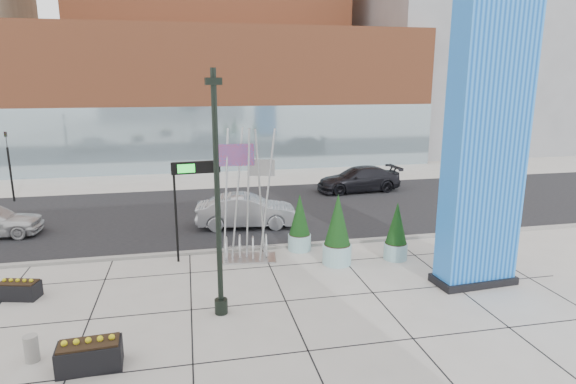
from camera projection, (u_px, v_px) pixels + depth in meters
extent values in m
plane|color=#9E9991|center=(251.00, 291.00, 16.33)|extent=(160.00, 160.00, 0.00)
cube|color=black|center=(226.00, 213.00, 25.85)|extent=(80.00, 12.00, 0.02)
cube|color=gray|center=(238.00, 249.00, 20.13)|extent=(80.00, 0.30, 0.12)
cube|color=#9B4E2D|center=(220.00, 97.00, 40.99)|extent=(34.00, 10.00, 11.00)
cube|color=#8CA5B2|center=(225.00, 139.00, 37.10)|extent=(34.00, 0.60, 5.00)
cube|color=slate|center=(457.00, 59.00, 49.94)|extent=(20.00, 18.00, 18.00)
cube|color=#0B49B3|center=(485.00, 150.00, 15.92)|extent=(2.69, 1.24, 9.42)
cube|color=black|center=(473.00, 279.00, 16.97)|extent=(2.91, 1.47, 0.26)
cylinder|color=black|center=(217.00, 198.00, 13.94)|extent=(0.16, 0.16, 7.32)
cylinder|color=black|center=(221.00, 306.00, 14.73)|extent=(0.40, 0.40, 0.46)
cube|color=black|center=(213.00, 81.00, 13.18)|extent=(0.48, 0.26, 0.20)
cube|color=silver|center=(247.00, 258.00, 19.23)|extent=(2.45, 1.46, 0.06)
cylinder|color=silver|center=(227.00, 197.00, 18.28)|extent=(0.08, 0.08, 5.25)
cylinder|color=silver|center=(237.00, 195.00, 18.72)|extent=(0.08, 0.08, 5.25)
cylinder|color=silver|center=(248.00, 196.00, 18.55)|extent=(0.08, 0.08, 5.25)
cylinder|color=silver|center=(259.00, 193.00, 18.95)|extent=(0.08, 0.08, 5.25)
cylinder|color=silver|center=(268.00, 196.00, 18.55)|extent=(0.08, 0.08, 5.25)
torus|color=silver|center=(227.00, 249.00, 18.86)|extent=(0.20, 0.96, 0.96)
torus|color=silver|center=(240.00, 246.00, 19.16)|extent=(0.20, 0.96, 0.96)
torus|color=silver|center=(253.00, 247.00, 19.07)|extent=(0.20, 0.96, 0.96)
torus|color=silver|center=(266.00, 245.00, 19.37)|extent=(0.20, 0.96, 0.96)
cube|color=red|center=(236.00, 155.00, 18.21)|extent=(1.37, 0.14, 0.84)
cube|color=silver|center=(261.00, 167.00, 18.61)|extent=(1.03, 0.30, 0.63)
cylinder|color=gray|center=(31.00, 348.00, 12.21)|extent=(0.36, 0.36, 0.69)
cylinder|color=black|center=(176.00, 214.00, 18.51)|extent=(0.09, 0.09, 3.90)
cube|color=black|center=(196.00, 168.00, 18.27)|extent=(1.87, 0.35, 0.46)
cube|color=#19D833|center=(186.00, 169.00, 18.10)|extent=(0.65, 0.08, 0.33)
cylinder|color=#91BEC3|center=(395.00, 251.00, 19.18)|extent=(0.94, 0.94, 0.65)
cylinder|color=black|center=(396.00, 243.00, 19.10)|extent=(0.86, 0.86, 0.06)
cone|color=black|center=(397.00, 223.00, 18.91)|extent=(0.84, 0.84, 1.68)
cylinder|color=#91BEC3|center=(337.00, 254.00, 18.68)|extent=(1.12, 1.12, 0.78)
cylinder|color=black|center=(337.00, 244.00, 18.59)|extent=(1.03, 1.03, 0.07)
cone|color=black|center=(338.00, 219.00, 18.36)|extent=(1.00, 1.00, 2.01)
cylinder|color=#91BEC3|center=(299.00, 242.00, 20.19)|extent=(0.96, 0.96, 0.67)
cylinder|color=black|center=(300.00, 234.00, 20.11)|extent=(0.89, 0.89, 0.06)
cone|color=black|center=(300.00, 215.00, 19.91)|extent=(0.87, 0.87, 1.73)
cube|color=black|center=(19.00, 291.00, 15.72)|extent=(1.38, 0.92, 0.54)
cube|color=black|center=(18.00, 282.00, 15.66)|extent=(1.27, 0.81, 0.05)
cube|color=black|center=(90.00, 356.00, 11.90)|extent=(1.58, 0.87, 0.66)
cube|color=black|center=(89.00, 344.00, 11.82)|extent=(1.46, 0.75, 0.07)
imported|color=#929398|center=(246.00, 211.00, 23.21)|extent=(4.96, 2.24, 1.58)
imported|color=black|center=(359.00, 179.00, 30.62)|extent=(5.50, 2.56, 1.55)
cylinder|color=black|center=(11.00, 175.00, 27.86)|extent=(0.12, 0.12, 3.20)
imported|color=black|center=(6.00, 139.00, 27.39)|extent=(0.15, 0.18, 0.90)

